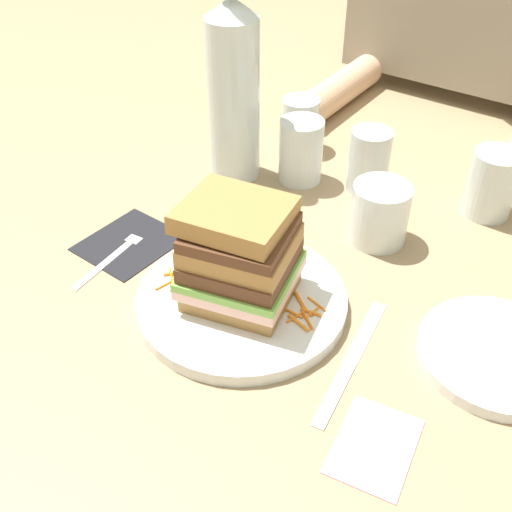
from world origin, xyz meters
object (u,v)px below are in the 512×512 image
object	(u,v)px
main_plate	(242,300)
fork	(119,250)
napkin_dark	(130,243)
knife	(350,363)
empty_tumbler_1	(301,151)
empty_tumbler_0	(369,161)
empty_tumbler_3	(300,124)
napkin_pink	(374,445)
sandwich	(240,255)
side_plate	(498,355)
juice_glass	(379,216)
water_bottle	(233,90)
empty_tumbler_2	(492,184)

from	to	relation	value
main_plate	fork	xyz separation A→B (m)	(-0.20, -0.01, -0.00)
napkin_dark	fork	distance (m)	0.02
main_plate	knife	distance (m)	0.15
knife	main_plate	bearing A→B (deg)	177.18
empty_tumbler_1	empty_tumbler_0	bearing A→B (deg)	19.23
empty_tumbler_3	napkin_pink	world-z (taller)	empty_tumbler_3
main_plate	empty_tumbler_0	distance (m)	0.32
main_plate	empty_tumbler_3	distance (m)	0.40
sandwich	empty_tumbler_1	size ratio (longest dim) A/B	1.48
fork	empty_tumbler_0	bearing A→B (deg)	59.33
main_plate	napkin_dark	world-z (taller)	main_plate
napkin_dark	empty_tumbler_0	xyz separation A→B (m)	(0.20, 0.31, 0.05)
empty_tumbler_0	side_plate	bearing A→B (deg)	-39.61
juice_glass	empty_tumbler_1	size ratio (longest dim) A/B	0.84
water_bottle	napkin_pink	bearing A→B (deg)	-38.78
main_plate	empty_tumbler_3	xyz separation A→B (m)	(-0.15, 0.37, 0.03)
sandwich	empty_tumbler_2	distance (m)	0.40
napkin_pink	water_bottle	bearing A→B (deg)	141.22
napkin_dark	side_plate	bearing A→B (deg)	9.36
juice_glass	empty_tumbler_0	size ratio (longest dim) A/B	0.86
empty_tumbler_2	juice_glass	bearing A→B (deg)	-124.30
knife	empty_tumbler_1	xyz separation A→B (m)	(-0.25, 0.29, 0.05)
main_plate	empty_tumbler_1	distance (m)	0.31
napkin_dark	empty_tumbler_1	distance (m)	0.30
juice_glass	empty_tumbler_0	bearing A→B (deg)	123.62
empty_tumbler_3	side_plate	size ratio (longest dim) A/B	0.49
fork	empty_tumbler_0	xyz separation A→B (m)	(0.20, 0.33, 0.04)
empty_tumbler_3	napkin_pink	size ratio (longest dim) A/B	0.85
side_plate	juice_glass	bearing A→B (deg)	149.09
knife	juice_glass	xyz separation A→B (m)	(-0.08, 0.22, 0.04)
knife	juice_glass	bearing A→B (deg)	109.63
knife	water_bottle	xyz separation A→B (m)	(-0.34, 0.25, 0.14)
juice_glass	napkin_pink	bearing A→B (deg)	-63.75
water_bottle	empty_tumbler_3	world-z (taller)	water_bottle
sandwich	knife	xyz separation A→B (m)	(0.15, -0.01, -0.08)
knife	napkin_pink	world-z (taller)	same
juice_glass	empty_tumbler_0	world-z (taller)	empty_tumbler_0
fork	empty_tumbler_1	size ratio (longest dim) A/B	1.70
fork	juice_glass	distance (m)	0.35
sandwich	fork	distance (m)	0.21
knife	empty_tumbler_0	xyz separation A→B (m)	(-0.15, 0.33, 0.05)
main_plate	fork	distance (m)	0.20
juice_glass	side_plate	distance (m)	0.24
side_plate	knife	bearing A→B (deg)	-142.64
fork	sandwich	bearing A→B (deg)	3.13
sandwich	empty_tumbler_0	distance (m)	0.32
knife	empty_tumbler_3	world-z (taller)	empty_tumbler_3
empty_tumbler_3	side_plate	distance (m)	0.52
empty_tumbler_1	empty_tumbler_3	distance (m)	0.10
empty_tumbler_1	napkin_pink	bearing A→B (deg)	-49.65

